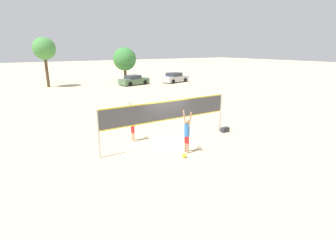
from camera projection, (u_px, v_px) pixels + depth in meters
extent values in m
plane|color=#C6B28C|center=(168.00, 143.00, 14.89)|extent=(200.00, 200.00, 0.00)
cylinder|color=beige|center=(98.00, 134.00, 12.52)|extent=(0.09, 0.09, 2.42)
cylinder|color=beige|center=(220.00, 113.00, 16.62)|extent=(0.09, 0.09, 2.42)
cube|color=#47474C|center=(168.00, 110.00, 14.39)|extent=(7.82, 0.02, 1.09)
cube|color=yellow|center=(168.00, 101.00, 14.26)|extent=(7.82, 0.03, 0.06)
cube|color=yellow|center=(168.00, 119.00, 14.53)|extent=(7.82, 0.03, 0.06)
cylinder|color=tan|center=(188.00, 149.00, 13.34)|extent=(0.11, 0.11, 0.49)
cylinder|color=red|center=(188.00, 140.00, 13.22)|extent=(0.12, 0.12, 0.40)
cylinder|color=tan|center=(185.00, 147.00, 13.51)|extent=(0.11, 0.11, 0.49)
cylinder|color=red|center=(186.00, 139.00, 13.39)|extent=(0.12, 0.12, 0.40)
cylinder|color=#3372BF|center=(187.00, 130.00, 13.17)|extent=(0.28, 0.28, 0.63)
sphere|color=tan|center=(187.00, 122.00, 13.05)|extent=(0.25, 0.25, 0.25)
cylinder|color=tan|center=(190.00, 119.00, 12.80)|extent=(0.08, 0.23, 0.71)
cylinder|color=tan|center=(184.00, 117.00, 13.20)|extent=(0.08, 0.23, 0.71)
cylinder|color=tan|center=(132.00, 136.00, 15.17)|extent=(0.11, 0.11, 0.50)
cylinder|color=red|center=(132.00, 129.00, 15.05)|extent=(0.12, 0.12, 0.41)
cylinder|color=tan|center=(134.00, 137.00, 15.01)|extent=(0.11, 0.11, 0.50)
cylinder|color=red|center=(133.00, 130.00, 14.89)|extent=(0.12, 0.12, 0.41)
cylinder|color=orange|center=(132.00, 120.00, 14.83)|extent=(0.28, 0.28, 0.64)
sphere|color=tan|center=(132.00, 113.00, 14.71)|extent=(0.25, 0.25, 0.25)
cylinder|color=tan|center=(130.00, 109.00, 14.86)|extent=(0.08, 0.23, 0.72)
cylinder|color=tan|center=(134.00, 110.00, 14.46)|extent=(0.08, 0.23, 0.72)
sphere|color=yellow|center=(184.00, 155.00, 12.81)|extent=(0.23, 0.23, 0.23)
cube|color=#2D2D33|center=(225.00, 130.00, 16.73)|extent=(0.52, 0.28, 0.31)
cube|color=#4C6B4C|center=(134.00, 81.00, 38.06)|extent=(4.57, 2.64, 0.81)
cube|color=#2D333D|center=(133.00, 77.00, 37.75)|extent=(2.22, 2.04, 0.49)
cylinder|color=black|center=(138.00, 81.00, 39.62)|extent=(0.67, 0.34, 0.64)
cylinder|color=black|center=(145.00, 82.00, 38.38)|extent=(0.67, 0.34, 0.64)
cylinder|color=black|center=(123.00, 83.00, 37.85)|extent=(0.67, 0.34, 0.64)
cylinder|color=black|center=(130.00, 84.00, 36.62)|extent=(0.67, 0.34, 0.64)
cube|color=#B7B7BC|center=(175.00, 79.00, 40.90)|extent=(4.85, 2.93, 0.84)
cube|color=#2D333D|center=(174.00, 74.00, 40.55)|extent=(2.40, 2.18, 0.54)
cylinder|color=black|center=(177.00, 79.00, 42.54)|extent=(0.67, 0.37, 0.64)
cylinder|color=black|center=(185.00, 80.00, 41.34)|extent=(0.67, 0.37, 0.64)
cylinder|color=black|center=(165.00, 81.00, 40.57)|extent=(0.67, 0.37, 0.64)
cylinder|color=black|center=(173.00, 81.00, 39.38)|extent=(0.67, 0.37, 0.64)
cylinder|color=#4C3823|center=(125.00, 74.00, 40.47)|extent=(0.41, 0.41, 2.61)
sphere|color=#387A38|center=(125.00, 59.00, 39.87)|extent=(3.50, 3.50, 3.50)
cylinder|color=#4C3823|center=(47.00, 71.00, 35.46)|extent=(0.39, 0.39, 4.32)
sphere|color=#42843D|center=(44.00, 48.00, 34.67)|extent=(2.95, 2.95, 2.95)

